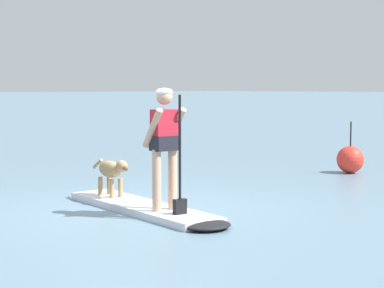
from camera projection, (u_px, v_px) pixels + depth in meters
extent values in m
plane|color=slate|center=(141.00, 211.00, 9.42)|extent=(400.00, 400.00, 0.00)
cube|color=silver|center=(141.00, 207.00, 9.41)|extent=(3.09, 0.97, 0.10)
ellipsoid|color=black|center=(207.00, 225.00, 8.21)|extent=(0.62, 0.69, 0.10)
cylinder|color=tan|center=(172.00, 179.00, 8.98)|extent=(0.12, 0.12, 0.83)
cylinder|color=tan|center=(157.00, 181.00, 8.82)|extent=(0.12, 0.12, 0.83)
cube|color=black|center=(164.00, 143.00, 8.86)|extent=(0.26, 0.38, 0.20)
cube|color=#B21E2D|center=(164.00, 129.00, 8.84)|extent=(0.23, 0.36, 0.53)
sphere|color=tan|center=(164.00, 97.00, 8.80)|extent=(0.22, 0.22, 0.22)
ellipsoid|color=white|center=(164.00, 92.00, 8.80)|extent=(0.23, 0.23, 0.11)
cylinder|color=tan|center=(176.00, 127.00, 8.95)|extent=(0.42, 0.13, 0.54)
cylinder|color=tan|center=(153.00, 128.00, 8.73)|extent=(0.42, 0.13, 0.54)
cylinder|color=black|center=(180.00, 155.00, 8.59)|extent=(0.04, 0.04, 1.57)
cube|color=black|center=(180.00, 207.00, 8.65)|extent=(0.10, 0.19, 0.20)
ellipsoid|color=#997A51|center=(110.00, 169.00, 10.06)|extent=(0.58, 0.28, 0.26)
ellipsoid|color=#997A51|center=(122.00, 166.00, 9.78)|extent=(0.24, 0.18, 0.18)
ellipsoid|color=brown|center=(126.00, 168.00, 9.70)|extent=(0.13, 0.09, 0.08)
cylinder|color=#997A51|center=(98.00, 164.00, 10.36)|extent=(0.27, 0.08, 0.18)
cylinder|color=#997A51|center=(120.00, 188.00, 9.99)|extent=(0.07, 0.07, 0.28)
cylinder|color=#997A51|center=(111.00, 189.00, 9.90)|extent=(0.07, 0.07, 0.28)
cylinder|color=#997A51|center=(109.00, 185.00, 10.26)|extent=(0.07, 0.07, 0.28)
cylinder|color=#997A51|center=(100.00, 186.00, 10.17)|extent=(0.07, 0.07, 0.28)
sphere|color=red|center=(350.00, 160.00, 13.52)|extent=(0.56, 0.56, 0.56)
cylinder|color=black|center=(351.00, 134.00, 13.48)|extent=(0.03, 0.03, 0.50)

